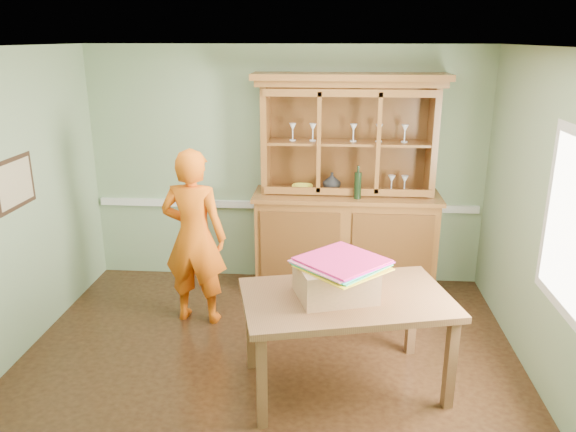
# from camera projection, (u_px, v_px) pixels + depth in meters

# --- Properties ---
(floor) EXTENTS (4.50, 4.50, 0.00)m
(floor) POSITION_uv_depth(u_px,v_px,m) (267.00, 368.00, 4.92)
(floor) COLOR #4A2D17
(floor) RESTS_ON ground
(ceiling) EXTENTS (4.50, 4.50, 0.00)m
(ceiling) POSITION_uv_depth(u_px,v_px,m) (263.00, 47.00, 4.10)
(ceiling) COLOR white
(ceiling) RESTS_ON wall_back
(wall_back) EXTENTS (4.50, 0.00, 4.50)m
(wall_back) POSITION_uv_depth(u_px,v_px,m) (286.00, 167.00, 6.41)
(wall_back) COLOR gray
(wall_back) RESTS_ON floor
(wall_right) EXTENTS (0.00, 4.00, 4.00)m
(wall_right) POSITION_uv_depth(u_px,v_px,m) (553.00, 229.00, 4.34)
(wall_right) COLOR gray
(wall_right) RESTS_ON floor
(wall_front) EXTENTS (4.50, 0.00, 4.50)m
(wall_front) POSITION_uv_depth(u_px,v_px,m) (215.00, 357.00, 2.61)
(wall_front) COLOR gray
(wall_front) RESTS_ON floor
(chair_rail) EXTENTS (4.41, 0.05, 0.08)m
(chair_rail) POSITION_uv_depth(u_px,v_px,m) (286.00, 205.00, 6.52)
(chair_rail) COLOR silver
(chair_rail) RESTS_ON wall_back
(framed_map) EXTENTS (0.03, 0.60, 0.46)m
(framed_map) POSITION_uv_depth(u_px,v_px,m) (16.00, 183.00, 4.90)
(framed_map) COLOR #321F14
(framed_map) RESTS_ON wall_left
(window_panel) EXTENTS (0.03, 0.96, 1.36)m
(window_panel) POSITION_uv_depth(u_px,v_px,m) (569.00, 223.00, 4.01)
(window_panel) COLOR silver
(window_panel) RESTS_ON wall_right
(china_hutch) EXTENTS (2.05, 0.68, 2.41)m
(china_hutch) POSITION_uv_depth(u_px,v_px,m) (345.00, 218.00, 6.25)
(china_hutch) COLOR brown
(china_hutch) RESTS_ON floor
(dining_table) EXTENTS (1.82, 1.34, 0.82)m
(dining_table) POSITION_uv_depth(u_px,v_px,m) (346.00, 307.00, 4.46)
(dining_table) COLOR brown
(dining_table) RESTS_ON floor
(cardboard_box) EXTENTS (0.69, 0.62, 0.27)m
(cardboard_box) POSITION_uv_depth(u_px,v_px,m) (335.00, 281.00, 4.39)
(cardboard_box) COLOR tan
(cardboard_box) RESTS_ON dining_table
(kite_stack) EXTENTS (0.79, 0.79, 0.05)m
(kite_stack) POSITION_uv_depth(u_px,v_px,m) (341.00, 263.00, 4.30)
(kite_stack) COLOR yellow
(kite_stack) RESTS_ON cardboard_box
(person) EXTENTS (0.69, 0.49, 1.78)m
(person) POSITION_uv_depth(u_px,v_px,m) (194.00, 237.00, 5.52)
(person) COLOR orange
(person) RESTS_ON floor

